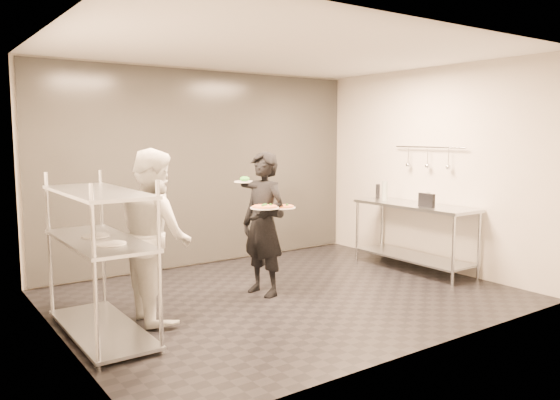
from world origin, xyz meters
TOP-DOWN VIEW (x-y plane):
  - room_shell at (0.00, 1.18)m, footprint 5.00×4.00m
  - pass_rack at (-2.15, -0.00)m, footprint 0.60×1.60m
  - prep_counter at (2.18, 0.00)m, footprint 0.60×1.80m
  - utensil_rail at (2.43, -0.00)m, footprint 0.07×1.20m
  - waiter at (-0.18, 0.21)m, footprint 0.51×0.68m
  - chef at (-1.55, 0.12)m, footprint 0.72×0.89m
  - pizza_plate_near at (-0.32, -0.03)m, footprint 0.32×0.32m
  - pizza_plate_far at (-0.05, 0.01)m, footprint 0.28×0.28m
  - salad_plate at (-0.25, 0.51)m, footprint 0.25×0.25m
  - pos_monitor at (2.06, -0.30)m, footprint 0.07×0.26m
  - bottle_green at (2.13, 0.53)m, footprint 0.08×0.08m
  - bottle_clear at (2.21, -0.20)m, footprint 0.05×0.05m
  - bottle_dark at (2.27, 0.80)m, footprint 0.06×0.06m

SIDE VIEW (x-z plane):
  - prep_counter at x=2.18m, z-range 0.17..1.09m
  - pass_rack at x=-2.15m, z-range 0.02..1.52m
  - waiter at x=-0.18m, z-range 0.00..1.68m
  - chef at x=-1.55m, z-range 0.00..1.74m
  - bottle_clear at x=2.21m, z-range 0.92..1.10m
  - pos_monitor at x=2.06m, z-range 0.92..1.10m
  - bottle_dark at x=2.27m, z-range 0.92..1.13m
  - pizza_plate_far at x=-0.05m, z-range 1.02..1.08m
  - bottle_green at x=2.13m, z-range 0.92..1.20m
  - pizza_plate_near at x=-0.32m, z-range 1.05..1.10m
  - salad_plate at x=-0.25m, z-range 1.30..1.37m
  - room_shell at x=0.00m, z-range 0.00..2.80m
  - utensil_rail at x=2.43m, z-range 1.39..1.70m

